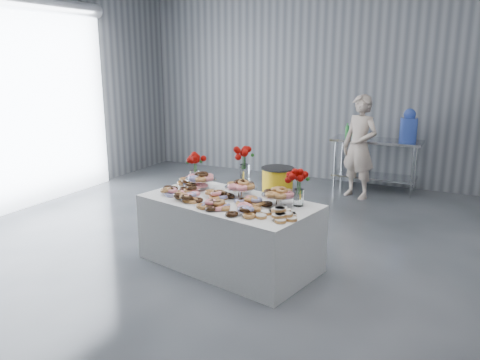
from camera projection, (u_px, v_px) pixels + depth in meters
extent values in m
plane|color=#34373B|center=(230.00, 273.00, 5.04)|extent=(9.00, 9.00, 0.00)
cube|color=slate|center=(345.00, 73.00, 8.44)|extent=(8.00, 0.04, 4.00)
cube|color=white|center=(34.00, 109.00, 7.23)|extent=(0.05, 3.00, 3.00)
cylinder|color=silver|center=(24.00, 2.00, 6.83)|extent=(0.24, 3.00, 0.24)
cube|color=white|center=(229.00, 233.00, 5.18)|extent=(2.06, 1.37, 0.75)
cube|color=silver|center=(377.00, 141.00, 8.06)|extent=(1.50, 0.60, 0.04)
cube|color=silver|center=(374.00, 176.00, 8.22)|extent=(1.40, 0.55, 0.03)
cylinder|color=silver|center=(335.00, 165.00, 8.24)|extent=(0.04, 0.04, 0.86)
cylinder|color=silver|center=(412.00, 173.00, 7.68)|extent=(0.04, 0.04, 0.86)
cylinder|color=silver|center=(342.00, 160.00, 8.67)|extent=(0.04, 0.04, 0.86)
cylinder|color=silver|center=(416.00, 167.00, 8.11)|extent=(0.04, 0.04, 0.86)
cylinder|color=silver|center=(201.00, 184.00, 5.51)|extent=(0.06, 0.06, 0.12)
cylinder|color=silver|center=(201.00, 179.00, 5.50)|extent=(0.36, 0.36, 0.01)
cylinder|color=silver|center=(241.00, 193.00, 5.15)|extent=(0.06, 0.06, 0.12)
cylinder|color=silver|center=(241.00, 187.00, 5.14)|extent=(0.36, 0.36, 0.01)
cylinder|color=silver|center=(279.00, 201.00, 4.85)|extent=(0.06, 0.06, 0.12)
cylinder|color=silver|center=(279.00, 195.00, 4.84)|extent=(0.36, 0.36, 0.01)
cylinder|color=white|center=(194.00, 177.00, 5.70)|extent=(0.11, 0.11, 0.18)
cylinder|color=#1E5919|center=(194.00, 167.00, 5.67)|extent=(0.04, 0.04, 0.18)
cylinder|color=white|center=(299.00, 197.00, 4.87)|extent=(0.11, 0.11, 0.18)
cylinder|color=#1E5919|center=(299.00, 185.00, 4.84)|extent=(0.04, 0.04, 0.18)
cylinder|color=silver|center=(245.00, 186.00, 5.36)|extent=(0.14, 0.14, 0.15)
cylinder|color=white|center=(245.00, 172.00, 5.32)|extent=(0.11, 0.11, 0.18)
cylinder|color=#1E5919|center=(245.00, 161.00, 5.29)|extent=(0.04, 0.04, 0.18)
cylinder|color=#4368E7|center=(408.00, 130.00, 7.79)|extent=(0.28, 0.28, 0.40)
sphere|color=#4368E7|center=(410.00, 114.00, 7.73)|extent=(0.20, 0.20, 0.20)
imported|color=#CC8C93|center=(360.00, 147.00, 7.64)|extent=(0.73, 0.63, 1.70)
cylinder|color=gold|center=(277.00, 189.00, 7.16)|extent=(0.47, 0.47, 0.63)
cylinder|color=black|center=(278.00, 168.00, 7.08)|extent=(0.51, 0.51, 0.02)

